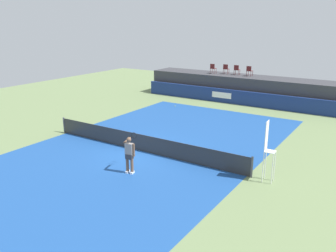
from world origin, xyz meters
TOP-DOWN VIEW (x-y plane):
  - ground_plane at (0.00, 3.00)m, footprint 48.00×48.00m
  - court_inner at (0.00, 0.00)m, footprint 12.00×22.00m
  - sponsor_wall at (-0.01, 13.50)m, footprint 18.00×0.22m
  - spectator_platform at (0.00, 15.30)m, footprint 18.00×2.80m
  - spectator_chair_far_left at (-3.21, 15.11)m, footprint 0.44×0.44m
  - spectator_chair_left at (-2.05, 15.42)m, footprint 0.46×0.46m
  - spectator_chair_center at (-1.01, 15.40)m, footprint 0.46×0.46m
  - spectator_chair_right at (0.19, 15.33)m, footprint 0.46×0.46m
  - umpire_chair at (6.85, -0.01)m, footprint 0.47×0.47m
  - tennis_net at (0.00, 0.00)m, footprint 12.40×0.02m
  - net_post_near at (-6.20, 0.00)m, footprint 0.10×0.10m
  - net_post_far at (6.20, 0.00)m, footprint 0.10×0.10m
  - tennis_player at (1.26, -2.62)m, footprint 0.86×1.12m
  - tennis_ball at (-4.05, 9.91)m, footprint 0.07×0.07m

SIDE VIEW (x-z plane):
  - ground_plane at x=0.00m, z-range 0.00..0.00m
  - court_inner at x=0.00m, z-range 0.00..0.00m
  - tennis_ball at x=-4.05m, z-range 0.00..0.07m
  - tennis_net at x=0.00m, z-range 0.00..0.95m
  - net_post_near at x=-6.20m, z-range 0.00..1.00m
  - net_post_far at x=6.20m, z-range 0.00..1.00m
  - sponsor_wall at x=-0.01m, z-range 0.00..1.20m
  - tennis_player at x=1.26m, z-range 0.07..1.84m
  - spectator_platform at x=0.00m, z-range 0.00..2.20m
  - umpire_chair at x=6.85m, z-range 0.21..2.97m
  - spectator_chair_far_left at x=-3.21m, z-range 2.25..3.14m
  - spectator_chair_left at x=-2.05m, z-range 2.25..3.14m
  - spectator_chair_center at x=-1.01m, z-range 2.25..3.14m
  - spectator_chair_right at x=0.19m, z-range 2.25..3.14m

